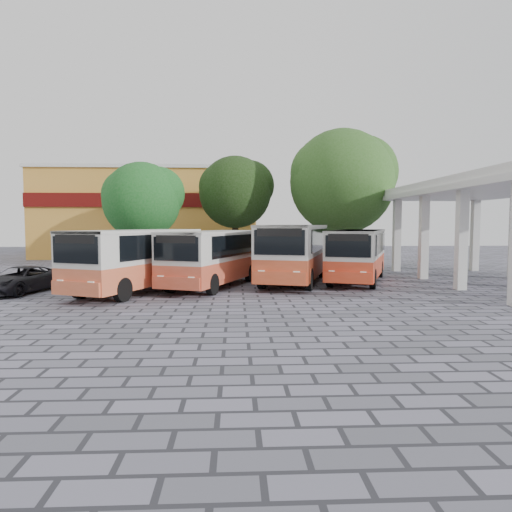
{
  "coord_description": "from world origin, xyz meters",
  "views": [
    {
      "loc": [
        -2.83,
        -19.23,
        3.11
      ],
      "look_at": [
        -1.79,
        3.74,
        1.5
      ],
      "focal_mm": 32.0,
      "sensor_mm": 36.0,
      "label": 1
    }
  ],
  "objects_px": {
    "bus_centre_left": "(213,255)",
    "parked_car": "(20,280)",
    "bus_centre_right": "(295,249)",
    "bus_far_left": "(138,256)",
    "bus_far_right": "(358,252)"
  },
  "relations": [
    {
      "from": "bus_far_right",
      "to": "parked_car",
      "type": "xyz_separation_m",
      "value": [
        -16.34,
        -3.22,
        -1.02
      ]
    },
    {
      "from": "parked_car",
      "to": "bus_centre_left",
      "type": "bearing_deg",
      "value": 24.04
    },
    {
      "from": "parked_car",
      "to": "bus_far_left",
      "type": "bearing_deg",
      "value": 14.61
    },
    {
      "from": "bus_centre_left",
      "to": "bus_centre_right",
      "type": "relative_size",
      "value": 0.91
    },
    {
      "from": "bus_far_left",
      "to": "bus_centre_left",
      "type": "xyz_separation_m",
      "value": [
        3.39,
        1.49,
        -0.04
      ]
    },
    {
      "from": "bus_centre_right",
      "to": "parked_car",
      "type": "relative_size",
      "value": 2.12
    },
    {
      "from": "bus_centre_left",
      "to": "parked_car",
      "type": "height_order",
      "value": "bus_centre_left"
    },
    {
      "from": "bus_far_left",
      "to": "bus_centre_right",
      "type": "distance_m",
      "value": 8.2
    },
    {
      "from": "bus_centre_right",
      "to": "parked_car",
      "type": "distance_m",
      "value": 13.33
    },
    {
      "from": "bus_centre_left",
      "to": "bus_far_right",
      "type": "height_order",
      "value": "bus_far_right"
    },
    {
      "from": "bus_far_left",
      "to": "bus_far_right",
      "type": "xyz_separation_m",
      "value": [
        11.06,
        3.16,
        -0.03
      ]
    },
    {
      "from": "bus_centre_left",
      "to": "bus_far_right",
      "type": "relative_size",
      "value": 0.99
    },
    {
      "from": "bus_far_left",
      "to": "bus_far_right",
      "type": "height_order",
      "value": "bus_far_left"
    },
    {
      "from": "bus_far_left",
      "to": "bus_centre_right",
      "type": "bearing_deg",
      "value": 44.67
    },
    {
      "from": "bus_far_left",
      "to": "bus_centre_left",
      "type": "relative_size",
      "value": 1.03
    }
  ]
}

